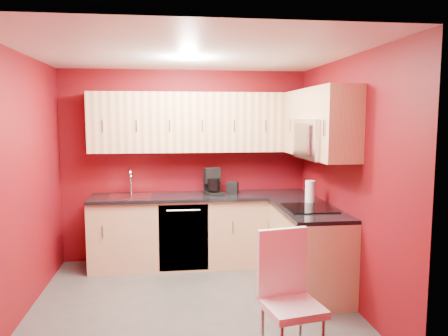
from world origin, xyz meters
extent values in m
plane|color=#494644|center=(0.00, 0.00, 0.00)|extent=(3.20, 3.20, 0.00)
plane|color=white|center=(0.00, 0.00, 2.50)|extent=(3.20, 3.20, 0.00)
plane|color=#690A0A|center=(0.00, 1.50, 1.25)|extent=(3.20, 0.00, 3.20)
plane|color=#690A0A|center=(0.00, -1.50, 1.25)|extent=(3.20, 0.00, 3.20)
plane|color=#690A0A|center=(-1.60, 0.00, 1.25)|extent=(0.00, 3.00, 3.00)
plane|color=#690A0A|center=(1.60, 0.00, 1.25)|extent=(0.00, 3.00, 3.00)
cube|color=tan|center=(0.20, 1.20, 0.43)|extent=(2.80, 0.60, 0.87)
cube|color=tan|center=(1.30, 0.25, 0.43)|extent=(0.60, 1.30, 0.87)
cube|color=black|center=(0.20, 1.19, 0.89)|extent=(2.80, 0.63, 0.04)
cube|color=black|center=(1.29, 0.23, 0.89)|extent=(0.63, 1.27, 0.04)
cube|color=#EBC985|center=(0.20, 1.32, 1.83)|extent=(2.80, 0.35, 0.75)
cube|color=#EBC985|center=(1.43, 0.86, 1.83)|extent=(0.35, 0.57, 0.75)
cube|color=#EBC985|center=(1.43, -0.29, 1.83)|extent=(0.35, 0.22, 0.75)
cube|color=#EBC985|center=(1.43, 0.20, 2.04)|extent=(0.35, 0.76, 0.33)
cube|color=silver|center=(1.40, 0.20, 1.66)|extent=(0.40, 0.76, 0.42)
cube|color=black|center=(1.21, 0.20, 1.66)|extent=(0.02, 0.62, 0.33)
cylinder|color=silver|center=(1.19, -0.03, 1.66)|extent=(0.02, 0.02, 0.29)
cube|color=black|center=(1.28, 0.20, 0.92)|extent=(0.50, 0.55, 0.01)
cube|color=silver|center=(-0.70, 1.18, 0.91)|extent=(0.52, 0.42, 0.02)
cylinder|color=silver|center=(-0.70, 1.38, 1.04)|extent=(0.02, 0.02, 0.26)
torus|color=silver|center=(-0.70, 1.31, 1.17)|extent=(0.02, 0.16, 0.16)
cylinder|color=silver|center=(-0.70, 1.24, 1.11)|extent=(0.02, 0.02, 0.12)
cube|color=black|center=(-0.05, 0.91, 0.43)|extent=(0.60, 0.02, 0.82)
cylinder|color=white|center=(0.00, 0.30, 2.48)|extent=(0.20, 0.20, 0.01)
camera|label=1|loc=(-0.21, -4.27, 1.88)|focal=35.00mm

